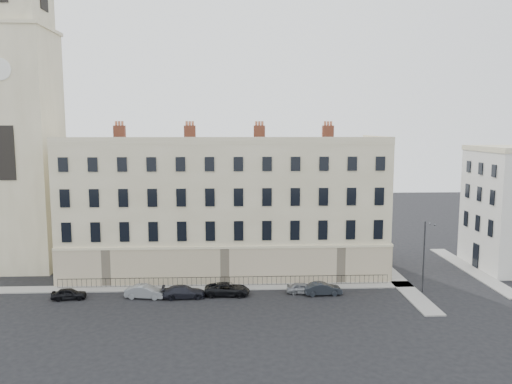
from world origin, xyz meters
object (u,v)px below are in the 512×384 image
car_b (145,292)px  car_d (227,289)px  car_a (69,294)px  car_c (184,292)px  car_e (303,288)px  car_f (323,289)px  streetlamp (425,253)px

car_b → car_d: size_ratio=0.87×
car_d → car_a: bearing=94.6°
car_c → car_e: 11.99m
car_a → car_d: (15.55, 0.50, 0.07)m
car_b → car_f: (17.73, 0.14, -0.02)m
car_b → car_e: size_ratio=1.20×
streetlamp → car_b: bearing=-157.2°
car_e → streetlamp: size_ratio=0.44×
car_d → car_e: 7.67m
car_b → car_e: bearing=-79.4°
car_a → streetlamp: 35.77m
car_d → streetlamp: streetlamp is taller
car_a → car_e: (23.21, 0.64, -0.00)m
car_c → streetlamp: streetlamp is taller
car_e → car_f: size_ratio=0.87×
car_a → streetlamp: (35.59, 0.46, 3.54)m
streetlamp → car_f: bearing=-156.5°
car_a → car_f: size_ratio=0.87×
car_d → car_f: size_ratio=1.19×
car_a → streetlamp: streetlamp is taller
car_f → car_a: bearing=86.8°
car_a → car_c: bearing=-96.4°
car_b → car_a: bearing=98.8°
car_f → car_b: bearing=86.8°
car_e → car_b: bearing=99.1°
car_e → car_d: bearing=98.1°
car_e → streetlamp: streetlamp is taller
car_a → car_d: 15.55m
car_c → car_b: bearing=83.8°
car_b → streetlamp: (28.16, 0.41, 3.45)m
car_a → car_e: car_a is taller
car_a → car_e: size_ratio=1.00×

